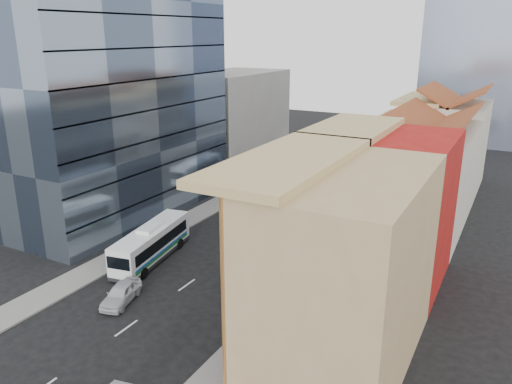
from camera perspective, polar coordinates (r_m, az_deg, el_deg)
The scene contains 14 objects.
ground at distance 36.05m, azimuth -15.71°, elevation -15.51°, with size 200.00×200.00×0.00m, color black.
sidewalk_right at distance 48.97m, azimuth 10.12°, elevation -5.76°, with size 3.00×90.00×0.15m, color slate.
sidewalk_left at distance 56.11m, azimuth -6.53°, elevation -2.49°, with size 3.00×90.00×0.15m, color slate.
shophouse_tan at distance 30.25m, azimuth 10.17°, elevation -8.79°, with size 8.00×14.00×12.00m, color tan.
shophouse_red at distance 41.00m, azimuth 15.59°, elevation -1.97°, with size 8.00×10.00×12.00m, color #A51812.
shophouse_cream_near at distance 50.19m, azimuth 18.04°, elevation 0.21°, with size 8.00×9.00×10.00m, color beige.
shophouse_cream_mid at distance 58.77m, azimuth 19.75°, elevation 2.53°, with size 8.00×9.00×10.00m, color beige.
shophouse_cream_far at distance 68.81m, azimuth 21.26°, elevation 4.90°, with size 8.00×12.00×11.00m, color beige.
office_tower at distance 56.02m, azimuth -16.22°, elevation 12.59°, with size 12.00×26.00×30.00m, color #354255.
office_block_far at distance 74.57m, azimuth -2.65°, elevation 8.17°, with size 10.00×18.00×14.00m, color gray.
bus_left_near at distance 45.34m, azimuth -11.86°, elevation -5.67°, with size 2.41×10.27×3.29m, color white, non-canonical shape.
bus_left_far at distance 63.27m, azimuth 1.45°, elevation 1.40°, with size 2.29×9.79×3.14m, color white, non-canonical shape.
bus_right at distance 49.30m, azimuth 4.02°, elevation -3.47°, with size 2.29×9.77×3.13m, color silver, non-canonical shape.
sedan_left at distance 39.46m, azimuth -15.17°, elevation -11.12°, with size 1.74×4.31×1.47m, color silver.
Camera 1 is at (22.07, -20.91, 19.37)m, focal length 35.00 mm.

